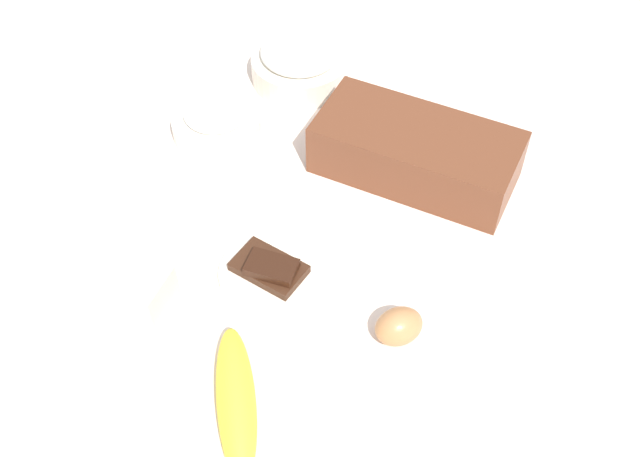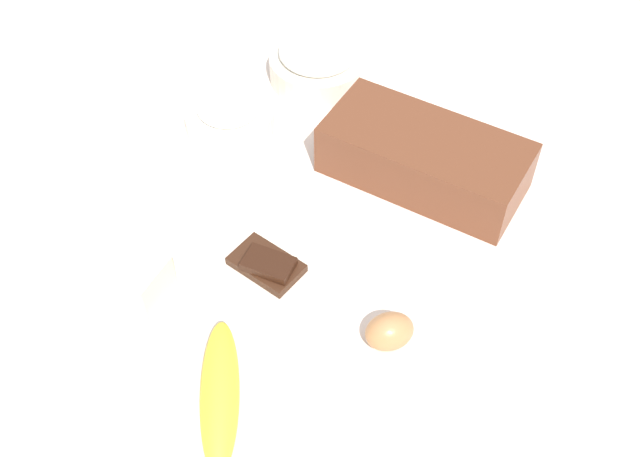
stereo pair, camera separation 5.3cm
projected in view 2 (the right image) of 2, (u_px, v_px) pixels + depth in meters
name	position (u px, v px, depth m)	size (l,w,h in m)	color
ground_plane	(320.00, 253.00, 1.03)	(2.40, 2.40, 0.02)	beige
loaf_pan	(425.00, 157.00, 1.08)	(0.30, 0.18, 0.08)	brown
flour_bowl	(318.00, 61.00, 1.23)	(0.15, 0.15, 0.08)	silver
sugar_bowl	(229.00, 115.00, 1.16)	(0.13, 0.13, 0.06)	silver
banana	(220.00, 394.00, 0.86)	(0.19, 0.04, 0.04)	yellow
butter_block	(130.00, 277.00, 0.96)	(0.09, 0.06, 0.06)	#F4EDB2
egg_near_butter	(389.00, 331.00, 0.91)	(0.05, 0.05, 0.06)	#B07748
chocolate_plate	(267.00, 268.00, 0.99)	(0.13, 0.13, 0.03)	silver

